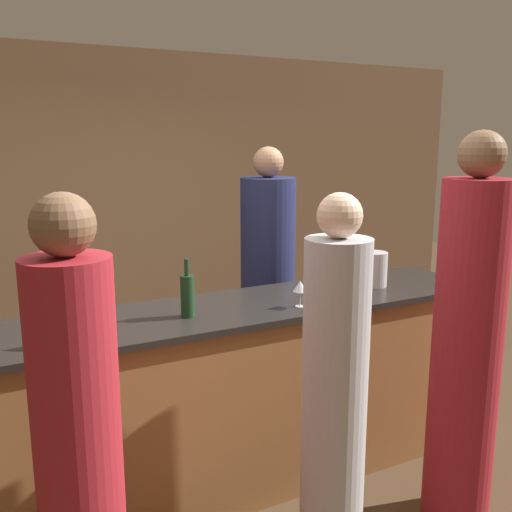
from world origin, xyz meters
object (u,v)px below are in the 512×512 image
guest_2 (334,398)px  ice_bucket (374,269)px  bartender (268,293)px  wine_bottle_1 (187,295)px  guest_0 (79,456)px  guest_1 (467,347)px

guest_2 → ice_bucket: guest_2 is taller
bartender → guest_2: bartender is taller
wine_bottle_1 → guest_0: bearing=-134.1°
guest_0 → ice_bucket: size_ratio=8.41×
wine_bottle_1 → guest_1: bearing=-32.0°
guest_0 → wine_bottle_1: (0.71, 0.73, 0.34)m
bartender → guest_0: size_ratio=1.06×
bartender → guest_1: bearing=101.1°
guest_0 → guest_2: (1.14, 0.01, -0.03)m
bartender → guest_1: 1.59m
ice_bucket → bartender: bearing=116.0°
guest_0 → guest_1: (1.93, -0.03, 0.10)m
guest_0 → ice_bucket: bearing=21.8°
bartender → ice_bucket: size_ratio=8.95×
wine_bottle_1 → ice_bucket: size_ratio=1.42×
guest_0 → wine_bottle_1: size_ratio=5.93×
wine_bottle_1 → ice_bucket: bearing=2.8°
wine_bottle_1 → guest_2: bearing=-59.0°
bartender → wine_bottle_1: 1.25m
guest_1 → guest_2: 0.80m
ice_bucket → wine_bottle_1: bearing=-177.2°
bartender → guest_2: (-0.48, -1.52, -0.07)m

